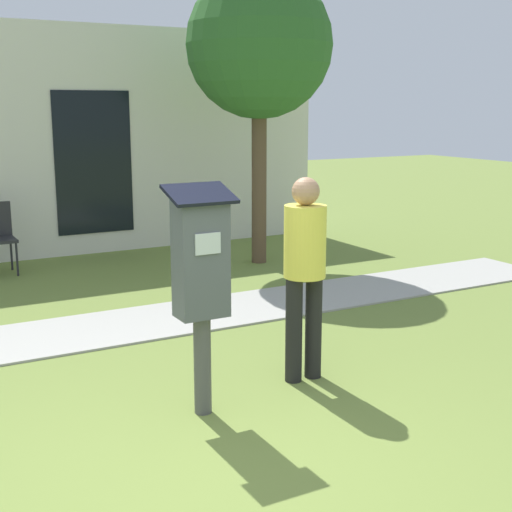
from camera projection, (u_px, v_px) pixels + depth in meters
name	position (u px, v px, depth m)	size (l,w,h in m)	color
ground_plane	(193.00, 482.00, 4.06)	(40.00, 40.00, 0.00)	olive
sidewalk	(62.00, 335.00, 6.61)	(12.00, 1.10, 0.02)	#A3A099
parking_meter	(201.00, 270.00, 4.76)	(0.44, 0.31, 1.59)	#4C4C4C
person_standing	(305.00, 263.00, 5.39)	(0.32, 0.32, 1.58)	black
tree	(259.00, 46.00, 9.14)	(1.90, 1.90, 3.82)	brown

